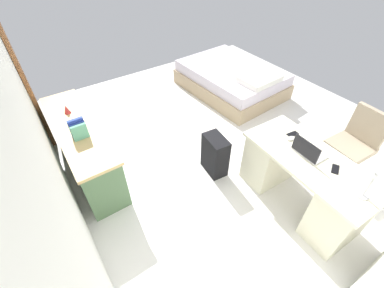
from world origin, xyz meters
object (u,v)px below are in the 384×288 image
(desk, at_px, (303,181))
(desk_lamp, at_px, (371,174))
(laptop, at_px, (308,151))
(cell_phone_near_laptop, at_px, (335,169))
(suitcase_black, at_px, (215,155))
(office_chair, at_px, (352,148))
(credenza, at_px, (84,148))
(figurine_small, at_px, (66,109))
(bed, at_px, (231,79))
(cell_phone_by_mouse, at_px, (293,134))
(computer_mouse, at_px, (291,138))

(desk, relative_size, desk_lamp, 4.25)
(desk, xyz_separation_m, laptop, (0.08, -0.01, 0.40))
(cell_phone_near_laptop, bearing_deg, suitcase_black, -2.56)
(office_chair, xyz_separation_m, desk_lamp, (-0.50, 0.97, 0.58))
(credenza, bearing_deg, laptop, -135.16)
(credenza, bearing_deg, cell_phone_near_laptop, -138.54)
(laptop, height_order, cell_phone_near_laptop, laptop)
(laptop, distance_m, cell_phone_near_laptop, 0.31)
(laptop, height_order, figurine_small, laptop)
(desk, height_order, office_chair, office_chair)
(bed, height_order, cell_phone_near_laptop, cell_phone_near_laptop)
(bed, height_order, cell_phone_by_mouse, cell_phone_by_mouse)
(credenza, distance_m, bed, 3.03)
(credenza, relative_size, bed, 0.91)
(suitcase_black, bearing_deg, desk, -147.42)
(credenza, bearing_deg, bed, -80.46)
(desk_lamp, bearing_deg, cell_phone_near_laptop, -17.00)
(credenza, distance_m, suitcase_black, 1.71)
(laptop, bearing_deg, desk, 172.28)
(figurine_small, bearing_deg, desk, -140.82)
(cell_phone_near_laptop, relative_size, figurine_small, 1.24)
(laptop, bearing_deg, desk_lamp, 176.59)
(desk, bearing_deg, credenza, 43.54)
(suitcase_black, bearing_deg, cell_phone_near_laptop, -149.23)
(cell_phone_by_mouse, bearing_deg, desk_lamp, 176.37)
(suitcase_black, bearing_deg, bed, -40.60)
(credenza, height_order, computer_mouse, computer_mouse)
(cell_phone_near_laptop, bearing_deg, office_chair, -103.83)
(desk, xyz_separation_m, bed, (2.47, -1.11, -0.14))
(credenza, height_order, laptop, laptop)
(computer_mouse, xyz_separation_m, cell_phone_near_laptop, (-0.56, -0.00, -0.01))
(desk_lamp, bearing_deg, desk, -2.76)
(bed, xyz_separation_m, cell_phone_by_mouse, (-2.09, 0.95, 0.50))
(computer_mouse, bearing_deg, cell_phone_near_laptop, -177.42)
(bed, height_order, computer_mouse, computer_mouse)
(office_chair, relative_size, laptop, 2.94)
(desk, height_order, bed, desk)
(computer_mouse, xyz_separation_m, cell_phone_by_mouse, (0.05, -0.09, -0.01))
(bed, xyz_separation_m, desk_lamp, (-2.98, 1.13, 0.76))
(cell_phone_by_mouse, bearing_deg, computer_mouse, 124.68)
(desk, xyz_separation_m, computer_mouse, (0.34, -0.06, 0.37))
(bed, height_order, suitcase_black, bed)
(desk, height_order, cell_phone_near_laptop, cell_phone_near_laptop)
(bed, xyz_separation_m, figurine_small, (-0.17, 2.98, 0.55))
(computer_mouse, bearing_deg, laptop, 170.98)
(cell_phone_by_mouse, xyz_separation_m, desk_lamp, (-0.89, 0.18, 0.25))
(cell_phone_near_laptop, bearing_deg, bed, -48.35)
(suitcase_black, xyz_separation_m, laptop, (-0.90, -0.50, 0.51))
(desk, relative_size, cell_phone_by_mouse, 10.79)
(suitcase_black, relative_size, figurine_small, 5.13)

